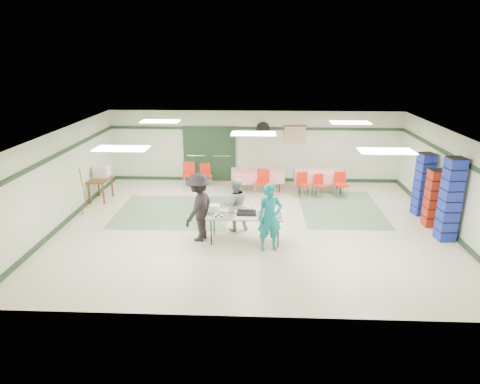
{
  "coord_description": "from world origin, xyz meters",
  "views": [
    {
      "loc": [
        0.14,
        -11.48,
        4.8
      ],
      "look_at": [
        -0.35,
        -0.3,
        1.11
      ],
      "focal_mm": 32.0,
      "sensor_mm": 36.0,
      "label": 1
    }
  ],
  "objects_px": {
    "chair_c": "(341,182)",
    "printer_table": "(100,182)",
    "crate_stack_red": "(434,198)",
    "dining_table_a": "(319,176)",
    "chair_d": "(262,180)",
    "volunteer_dark": "(199,207)",
    "dining_table_b": "(257,175)",
    "serving_table": "(245,216)",
    "crate_stack_blue_a": "(423,184)",
    "volunteer_grey": "(235,205)",
    "office_printer": "(102,171)",
    "chair_loose_a": "(206,172)",
    "chair_b": "(303,182)",
    "chair_loose_b": "(189,172)",
    "volunteer_teal": "(270,218)",
    "chair_a": "(319,183)",
    "broom": "(83,190)",
    "crate_stack_blue_b": "(450,200)"
  },
  "relations": [
    {
      "from": "chair_a",
      "to": "crate_stack_blue_b",
      "type": "height_order",
      "value": "crate_stack_blue_b"
    },
    {
      "from": "volunteer_dark",
      "to": "chair_d",
      "type": "xyz_separation_m",
      "value": [
        1.69,
        3.75,
        -0.35
      ]
    },
    {
      "from": "chair_d",
      "to": "office_printer",
      "type": "xyz_separation_m",
      "value": [
        -5.43,
        -0.47,
        0.36
      ]
    },
    {
      "from": "chair_c",
      "to": "crate_stack_red",
      "type": "distance_m",
      "value": 3.32
    },
    {
      "from": "chair_a",
      "to": "crate_stack_red",
      "type": "xyz_separation_m",
      "value": [
        2.89,
        -2.48,
        0.35
      ]
    },
    {
      "from": "chair_loose_b",
      "to": "office_printer",
      "type": "xyz_separation_m",
      "value": [
        -2.73,
        -1.33,
        0.35
      ]
    },
    {
      "from": "volunteer_grey",
      "to": "chair_loose_b",
      "type": "bearing_deg",
      "value": -80.17
    },
    {
      "from": "volunteer_teal",
      "to": "chair_c",
      "type": "relative_size",
      "value": 1.96
    },
    {
      "from": "dining_table_a",
      "to": "chair_d",
      "type": "relative_size",
      "value": 1.89
    },
    {
      "from": "chair_loose_b",
      "to": "printer_table",
      "type": "xyz_separation_m",
      "value": [
        -2.73,
        -1.57,
        0.07
      ]
    },
    {
      "from": "dining_table_a",
      "to": "office_printer",
      "type": "bearing_deg",
      "value": -172.88
    },
    {
      "from": "volunteer_dark",
      "to": "chair_b",
      "type": "distance_m",
      "value": 4.87
    },
    {
      "from": "dining_table_b",
      "to": "office_printer",
      "type": "height_order",
      "value": "office_printer"
    },
    {
      "from": "volunteer_teal",
      "to": "printer_table",
      "type": "height_order",
      "value": "volunteer_teal"
    },
    {
      "from": "volunteer_grey",
      "to": "chair_b",
      "type": "distance_m",
      "value": 3.76
    },
    {
      "from": "serving_table",
      "to": "chair_b",
      "type": "xyz_separation_m",
      "value": [
        1.88,
        3.78,
        -0.2
      ]
    },
    {
      "from": "chair_loose_a",
      "to": "office_printer",
      "type": "bearing_deg",
      "value": -173.88
    },
    {
      "from": "serving_table",
      "to": "crate_stack_blue_a",
      "type": "relative_size",
      "value": 1.04
    },
    {
      "from": "dining_table_b",
      "to": "printer_table",
      "type": "bearing_deg",
      "value": -171.71
    },
    {
      "from": "chair_a",
      "to": "chair_b",
      "type": "distance_m",
      "value": 0.56
    },
    {
      "from": "chair_a",
      "to": "chair_loose_a",
      "type": "distance_m",
      "value": 4.2
    },
    {
      "from": "dining_table_b",
      "to": "printer_table",
      "type": "distance_m",
      "value": 5.42
    },
    {
      "from": "serving_table",
      "to": "dining_table_b",
      "type": "bearing_deg",
      "value": 86.81
    },
    {
      "from": "serving_table",
      "to": "dining_table_a",
      "type": "distance_m",
      "value": 5.02
    },
    {
      "from": "chair_loose_b",
      "to": "chair_c",
      "type": "bearing_deg",
      "value": -9.81
    },
    {
      "from": "chair_b",
      "to": "chair_a",
      "type": "bearing_deg",
      "value": -24.72
    },
    {
      "from": "dining_table_a",
      "to": "dining_table_b",
      "type": "distance_m",
      "value": 2.2
    },
    {
      "from": "chair_c",
      "to": "crate_stack_blue_a",
      "type": "height_order",
      "value": "crate_stack_blue_a"
    },
    {
      "from": "serving_table",
      "to": "broom",
      "type": "xyz_separation_m",
      "value": [
        -5.05,
        1.88,
        0.02
      ]
    },
    {
      "from": "serving_table",
      "to": "chair_a",
      "type": "distance_m",
      "value": 4.5
    },
    {
      "from": "volunteer_teal",
      "to": "volunteer_dark",
      "type": "xyz_separation_m",
      "value": [
        -1.85,
        0.53,
        0.05
      ]
    },
    {
      "from": "volunteer_dark",
      "to": "office_printer",
      "type": "height_order",
      "value": "volunteer_dark"
    },
    {
      "from": "chair_loose_a",
      "to": "crate_stack_blue_b",
      "type": "height_order",
      "value": "crate_stack_blue_b"
    },
    {
      "from": "dining_table_b",
      "to": "crate_stack_blue_b",
      "type": "height_order",
      "value": "crate_stack_blue_b"
    },
    {
      "from": "chair_d",
      "to": "chair_loose_b",
      "type": "relative_size",
      "value": 0.98
    },
    {
      "from": "crate_stack_blue_b",
      "to": "office_printer",
      "type": "distance_m",
      "value": 10.73
    },
    {
      "from": "serving_table",
      "to": "volunteer_grey",
      "type": "bearing_deg",
      "value": 112.81
    },
    {
      "from": "chair_loose_a",
      "to": "broom",
      "type": "distance_m",
      "value": 4.52
    },
    {
      "from": "chair_b",
      "to": "crate_stack_red",
      "type": "height_order",
      "value": "crate_stack_red"
    },
    {
      "from": "chair_c",
      "to": "printer_table",
      "type": "bearing_deg",
      "value": 174.56
    },
    {
      "from": "chair_c",
      "to": "volunteer_teal",
      "type": "bearing_deg",
      "value": -131.08
    },
    {
      "from": "volunteer_dark",
      "to": "dining_table_a",
      "type": "distance_m",
      "value": 5.7
    },
    {
      "from": "dining_table_a",
      "to": "crate_stack_red",
      "type": "bearing_deg",
      "value": -47.96
    },
    {
      "from": "chair_loose_a",
      "to": "printer_table",
      "type": "bearing_deg",
      "value": -170.55
    },
    {
      "from": "office_printer",
      "to": "broom",
      "type": "relative_size",
      "value": 0.34
    },
    {
      "from": "dining_table_a",
      "to": "chair_a",
      "type": "relative_size",
      "value": 2.22
    },
    {
      "from": "volunteer_dark",
      "to": "dining_table_a",
      "type": "height_order",
      "value": "volunteer_dark"
    },
    {
      "from": "volunteer_dark",
      "to": "chair_a",
      "type": "xyz_separation_m",
      "value": [
        3.66,
        3.73,
        -0.43
      ]
    },
    {
      "from": "chair_loose_b",
      "to": "broom",
      "type": "distance_m",
      "value": 3.95
    },
    {
      "from": "chair_c",
      "to": "crate_stack_blue_b",
      "type": "distance_m",
      "value": 4.13
    }
  ]
}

